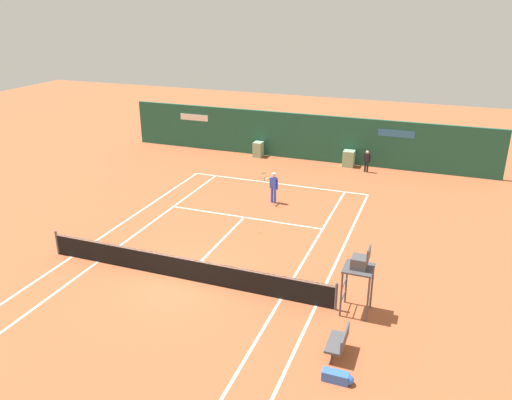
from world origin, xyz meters
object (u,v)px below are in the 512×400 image
Objects in this scene: player_bench at (339,341)px; tennis_ball_mid_court at (260,232)px; equipment_bag at (339,377)px; ball_kid_centre_post at (367,160)px; umpire_chair at (359,268)px; player_on_baseline at (273,185)px.

player_bench reaches higher than tennis_ball_mid_court.
equipment_bag is 19.38m from ball_kid_centre_post.
umpire_chair is 1.83× the size of ball_kid_centre_post.
player_on_baseline reaches higher than tennis_ball_mid_court.
player_on_baseline is at bearing 34.69° from umpire_chair.
equipment_bag is (0.26, -1.19, -0.35)m from player_bench.
umpire_chair is at bearing 92.72° from equipment_bag.
umpire_chair is 37.49× the size of tennis_ball_mid_court.
umpire_chair reaches higher than player_on_baseline.
equipment_bag is at bearing -167.83° from player_bench.
umpire_chair is 2.79m from player_bench.
ball_kid_centre_post is 11.21m from tennis_ball_mid_court.
player_bench is 18.16m from ball_kid_centre_post.
ball_kid_centre_post reaches higher than tennis_ball_mid_court.
umpire_chair is 2.23× the size of player_bench.
umpire_chair reaches higher than player_bench.
ball_kid_centre_post is (-2.31, 19.23, 0.64)m from equipment_bag.
player_on_baseline is at bearing 27.89° from player_bench.
equipment_bag is at bearing 107.14° from ball_kid_centre_post.
player_bench is 12.59m from player_on_baseline.
equipment_bag is 13.38× the size of tennis_ball_mid_court.
player_on_baseline reaches higher than equipment_bag.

